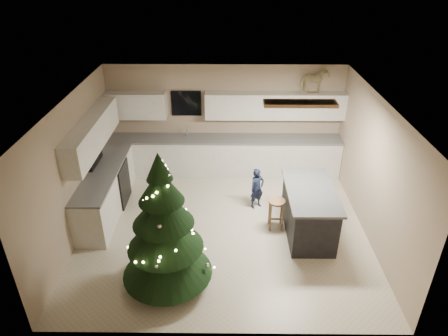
% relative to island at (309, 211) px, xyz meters
% --- Properties ---
extents(ground_plane, '(5.50, 5.50, 0.00)m').
position_rel_island_xyz_m(ground_plane, '(-1.62, 0.11, -0.48)').
color(ground_plane, beige).
extents(room_shell, '(5.52, 5.02, 2.61)m').
position_rel_island_xyz_m(room_shell, '(-1.59, 0.11, 1.27)').
color(room_shell, tan).
rests_on(room_shell, ground_plane).
extents(cabinetry, '(5.50, 3.20, 2.00)m').
position_rel_island_xyz_m(cabinetry, '(-2.53, 1.76, 0.28)').
color(cabinetry, silver).
rests_on(cabinetry, ground_plane).
extents(island, '(0.90, 1.70, 0.95)m').
position_rel_island_xyz_m(island, '(0.00, 0.00, 0.00)').
color(island, black).
rests_on(island, ground_plane).
extents(bar_stool, '(0.33, 0.33, 0.63)m').
position_rel_island_xyz_m(bar_stool, '(-0.60, 0.12, -0.00)').
color(bar_stool, brown).
rests_on(bar_stool, ground_plane).
extents(christmas_tree, '(1.51, 1.45, 2.41)m').
position_rel_island_xyz_m(christmas_tree, '(-2.52, -1.38, 0.51)').
color(christmas_tree, '#3F2816').
rests_on(christmas_tree, ground_plane).
extents(toddler, '(0.39, 0.36, 0.90)m').
position_rel_island_xyz_m(toddler, '(-0.93, 0.84, -0.03)').
color(toddler, black).
rests_on(toddler, ground_plane).
extents(rocking_horse, '(0.66, 0.45, 0.53)m').
position_rel_island_xyz_m(rocking_horse, '(0.36, 2.44, 1.80)').
color(rocking_horse, brown).
rests_on(rocking_horse, cabinetry).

